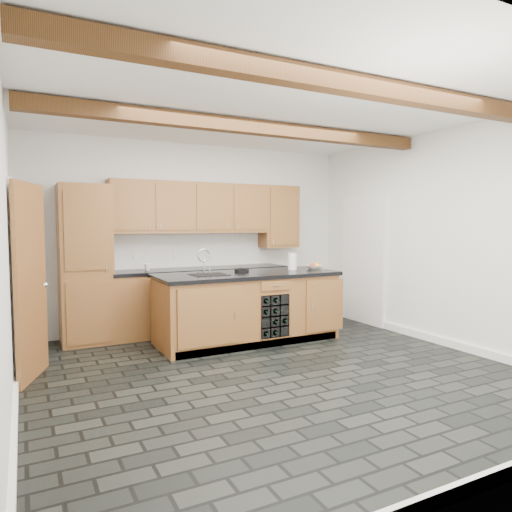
# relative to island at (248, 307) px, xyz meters

# --- Properties ---
(ground) EXTENTS (5.00, 5.00, 0.00)m
(ground) POSITION_rel_island_xyz_m (-0.31, -1.28, -0.46)
(ground) COLOR black
(ground) RESTS_ON ground
(room_shell) EXTENTS (5.01, 5.00, 5.00)m
(room_shell) POSITION_rel_island_xyz_m (-0.39, -0.75, 1.06)
(room_shell) COLOR white
(room_shell) RESTS_ON ground
(back_cabinetry) EXTENTS (3.65, 0.62, 2.20)m
(back_cabinetry) POSITION_rel_island_xyz_m (-0.68, 0.95, 0.51)
(back_cabinetry) COLOR #9A6731
(back_cabinetry) RESTS_ON ground
(island) EXTENTS (2.48, 0.96, 0.93)m
(island) POSITION_rel_island_xyz_m (0.00, 0.00, 0.00)
(island) COLOR #9A6731
(island) RESTS_ON ground
(faucet) EXTENTS (0.45, 0.40, 0.34)m
(faucet) POSITION_rel_island_xyz_m (-0.56, 0.05, 0.50)
(faucet) COLOR black
(faucet) RESTS_ON island
(kitchen_scale) EXTENTS (0.19, 0.13, 0.05)m
(kitchen_scale) POSITION_rel_island_xyz_m (-0.04, 0.12, 0.49)
(kitchen_scale) COLOR black
(kitchen_scale) RESTS_ON island
(fruit_bowl) EXTENTS (0.26, 0.26, 0.06)m
(fruit_bowl) POSITION_rel_island_xyz_m (1.07, 0.01, 0.49)
(fruit_bowl) COLOR white
(fruit_bowl) RESTS_ON island
(fruit_cluster) EXTENTS (0.16, 0.17, 0.07)m
(fruit_cluster) POSITION_rel_island_xyz_m (1.07, 0.01, 0.52)
(fruit_cluster) COLOR red
(fruit_cluster) RESTS_ON fruit_bowl
(paper_towel) EXTENTS (0.13, 0.13, 0.24)m
(paper_towel) POSITION_rel_island_xyz_m (0.76, 0.10, 0.58)
(paper_towel) COLOR white
(paper_towel) RESTS_ON island
(mug) EXTENTS (0.12, 0.12, 0.10)m
(mug) POSITION_rel_island_xyz_m (-1.13, 0.93, 0.51)
(mug) COLOR white
(mug) RESTS_ON back_cabinetry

